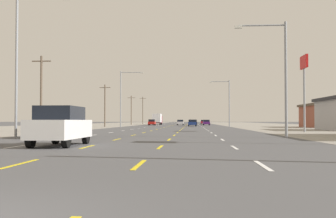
{
  "coord_description": "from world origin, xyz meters",
  "views": [
    {
      "loc": [
        3.27,
        -4.41,
        1.27
      ],
      "look_at": [
        0.46,
        42.0,
        2.61
      ],
      "focal_mm": 42.72,
      "sensor_mm": 36.0,
      "label": 1
    }
  ],
  "objects_px": {
    "hatchback_far_left_midfar": "(152,122)",
    "pole_sign_right_row_1": "(304,73)",
    "sedan_center_turn_farthest": "(180,122)",
    "sedan_far_right_farther": "(206,122)",
    "sedan_inner_right_distant_b": "(193,122)",
    "sedan_inner_right_far": "(194,122)",
    "box_truck_far_left_distant_a": "(157,119)",
    "sedan_far_right_distant_c": "(203,122)",
    "streetlight_right_row_1": "(227,100)",
    "suv_inner_left_nearest": "(60,125)",
    "suv_far_left_near": "(54,124)",
    "streetlight_left_row_1": "(123,95)",
    "streetlight_left_row_0": "(21,55)",
    "sedan_inner_right_mid": "(192,123)",
    "streetlight_right_row_0": "(280,70)"
  },
  "relations": [
    {
      "from": "suv_inner_left_nearest",
      "to": "sedan_inner_right_far",
      "type": "relative_size",
      "value": 1.09
    },
    {
      "from": "sedan_center_turn_farthest",
      "to": "pole_sign_right_row_1",
      "type": "relative_size",
      "value": 0.53
    },
    {
      "from": "streetlight_right_row_1",
      "to": "streetlight_left_row_0",
      "type": "bearing_deg",
      "value": -113.64
    },
    {
      "from": "hatchback_far_left_midfar",
      "to": "sedan_far_right_distant_c",
      "type": "distance_m",
      "value": 29.87
    },
    {
      "from": "suv_inner_left_nearest",
      "to": "suv_far_left_near",
      "type": "height_order",
      "value": "same"
    },
    {
      "from": "sedan_center_turn_farthest",
      "to": "box_truck_far_left_distant_a",
      "type": "distance_m",
      "value": 10.03
    },
    {
      "from": "suv_inner_left_nearest",
      "to": "sedan_far_right_distant_c",
      "type": "bearing_deg",
      "value": 84.67
    },
    {
      "from": "suv_far_left_near",
      "to": "streetlight_right_row_1",
      "type": "height_order",
      "value": "streetlight_right_row_1"
    },
    {
      "from": "sedan_inner_right_distant_b",
      "to": "streetlight_right_row_0",
      "type": "relative_size",
      "value": 0.53
    },
    {
      "from": "sedan_inner_right_mid",
      "to": "sedan_inner_right_distant_b",
      "type": "distance_m",
      "value": 39.43
    },
    {
      "from": "suv_inner_left_nearest",
      "to": "suv_far_left_near",
      "type": "bearing_deg",
      "value": 111.3
    },
    {
      "from": "sedan_center_turn_farthest",
      "to": "sedan_inner_right_distant_b",
      "type": "height_order",
      "value": "same"
    },
    {
      "from": "streetlight_left_row_1",
      "to": "streetlight_right_row_1",
      "type": "relative_size",
      "value": 1.21
    },
    {
      "from": "pole_sign_right_row_1",
      "to": "sedan_center_turn_farthest",
      "type": "bearing_deg",
      "value": 103.46
    },
    {
      "from": "suv_far_left_near",
      "to": "sedan_far_right_distant_c",
      "type": "relative_size",
      "value": 1.09
    },
    {
      "from": "hatchback_far_left_midfar",
      "to": "pole_sign_right_row_1",
      "type": "relative_size",
      "value": 0.46
    },
    {
      "from": "box_truck_far_left_distant_a",
      "to": "pole_sign_right_row_1",
      "type": "bearing_deg",
      "value": -72.63
    },
    {
      "from": "hatchback_far_left_midfar",
      "to": "sedan_far_right_farther",
      "type": "height_order",
      "value": "hatchback_far_left_midfar"
    },
    {
      "from": "sedan_inner_right_far",
      "to": "sedan_center_turn_farthest",
      "type": "height_order",
      "value": "same"
    },
    {
      "from": "suv_far_left_near",
      "to": "sedan_inner_right_far",
      "type": "height_order",
      "value": "suv_far_left_near"
    },
    {
      "from": "streetlight_left_row_0",
      "to": "streetlight_right_row_0",
      "type": "distance_m",
      "value": 19.56
    },
    {
      "from": "sedan_inner_right_far",
      "to": "streetlight_left_row_1",
      "type": "distance_m",
      "value": 33.33
    },
    {
      "from": "sedan_inner_right_distant_b",
      "to": "sedan_far_right_distant_c",
      "type": "height_order",
      "value": "same"
    },
    {
      "from": "sedan_far_right_distant_c",
      "to": "streetlight_right_row_0",
      "type": "bearing_deg",
      "value": -88.4
    },
    {
      "from": "sedan_inner_right_mid",
      "to": "streetlight_right_row_0",
      "type": "distance_m",
      "value": 58.09
    },
    {
      "from": "hatchback_far_left_midfar",
      "to": "streetlight_right_row_0",
      "type": "distance_m",
      "value": 75.93
    },
    {
      "from": "box_truck_far_left_distant_a",
      "to": "sedan_far_right_distant_c",
      "type": "xyz_separation_m",
      "value": [
        13.95,
        12.69,
        -1.08
      ]
    },
    {
      "from": "box_truck_far_left_distant_a",
      "to": "pole_sign_right_row_1",
      "type": "height_order",
      "value": "pole_sign_right_row_1"
    },
    {
      "from": "suv_far_left_near",
      "to": "pole_sign_right_row_1",
      "type": "relative_size",
      "value": 0.58
    },
    {
      "from": "sedan_inner_right_distant_b",
      "to": "suv_far_left_near",
      "type": "bearing_deg",
      "value": -96.11
    },
    {
      "from": "box_truck_far_left_distant_a",
      "to": "streetlight_right_row_1",
      "type": "distance_m",
      "value": 46.17
    },
    {
      "from": "box_truck_far_left_distant_a",
      "to": "sedan_center_turn_farthest",
      "type": "bearing_deg",
      "value": -45.28
    },
    {
      "from": "suv_inner_left_nearest",
      "to": "suv_far_left_near",
      "type": "relative_size",
      "value": 1.0
    },
    {
      "from": "box_truck_far_left_distant_a",
      "to": "sedan_far_right_farther",
      "type": "bearing_deg",
      "value": -38.74
    },
    {
      "from": "streetlight_right_row_1",
      "to": "sedan_far_right_farther",
      "type": "bearing_deg",
      "value": 94.94
    },
    {
      "from": "sedan_far_right_farther",
      "to": "hatchback_far_left_midfar",
      "type": "bearing_deg",
      "value": -170.53
    },
    {
      "from": "suv_far_left_near",
      "to": "sedan_inner_right_mid",
      "type": "distance_m",
      "value": 59.3
    },
    {
      "from": "hatchback_far_left_midfar",
      "to": "sedan_far_right_farther",
      "type": "relative_size",
      "value": 0.87
    },
    {
      "from": "suv_inner_left_nearest",
      "to": "streetlight_left_row_0",
      "type": "bearing_deg",
      "value": 122.87
    },
    {
      "from": "hatchback_far_left_midfar",
      "to": "sedan_center_turn_farthest",
      "type": "relative_size",
      "value": 0.87
    },
    {
      "from": "sedan_inner_right_far",
      "to": "streetlight_left_row_1",
      "type": "xyz_separation_m",
      "value": [
        -13.38,
        -30.06,
        5.34
      ]
    },
    {
      "from": "streetlight_left_row_1",
      "to": "hatchback_far_left_midfar",
      "type": "bearing_deg",
      "value": 85.05
    },
    {
      "from": "streetlight_left_row_0",
      "to": "streetlight_left_row_1",
      "type": "height_order",
      "value": "streetlight_left_row_0"
    },
    {
      "from": "sedan_inner_right_mid",
      "to": "box_truck_far_left_distant_a",
      "type": "height_order",
      "value": "box_truck_far_left_distant_a"
    },
    {
      "from": "streetlight_left_row_0",
      "to": "streetlight_right_row_0",
      "type": "relative_size",
      "value": 1.28
    },
    {
      "from": "sedan_far_right_farther",
      "to": "sedan_inner_right_distant_b",
      "type": "relative_size",
      "value": 1.0
    },
    {
      "from": "suv_inner_left_nearest",
      "to": "sedan_inner_right_far",
      "type": "xyz_separation_m",
      "value": [
        6.99,
        84.62,
        -0.27
      ]
    },
    {
      "from": "sedan_center_turn_farthest",
      "to": "sedan_far_right_distant_c",
      "type": "xyz_separation_m",
      "value": [
        6.93,
        19.77,
        0.0
      ]
    },
    {
      "from": "streetlight_right_row_0",
      "to": "streetlight_left_row_1",
      "type": "height_order",
      "value": "streetlight_left_row_1"
    },
    {
      "from": "sedan_inner_right_far",
      "to": "box_truck_far_left_distant_a",
      "type": "xyz_separation_m",
      "value": [
        -10.66,
        12.85,
        1.08
      ]
    }
  ]
}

